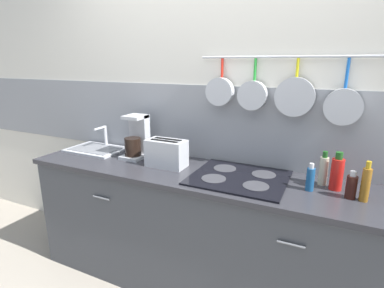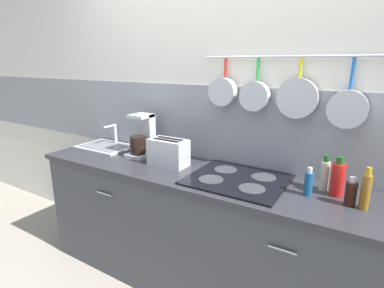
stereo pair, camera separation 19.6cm
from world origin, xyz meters
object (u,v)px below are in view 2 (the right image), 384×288
object	(u,v)px
bottle_dish_soap	(309,183)
bottle_hot_sauce	(338,179)
toaster	(168,152)
bottle_olive_oil	(325,175)
bottle_sesame_oil	(366,191)
coffee_maker	(142,138)
bottle_vinegar	(351,193)

from	to	relation	value
bottle_dish_soap	bottle_hot_sauce	size ratio (longest dim) A/B	0.73
toaster	bottle_olive_oil	bearing A→B (deg)	6.79
bottle_sesame_oil	coffee_maker	bearing A→B (deg)	175.39
bottle_dish_soap	bottle_sesame_oil	world-z (taller)	bottle_sesame_oil
bottle_vinegar	bottle_sesame_oil	distance (m)	0.07
bottle_dish_soap	coffee_maker	bearing A→B (deg)	175.38
toaster	bottle_olive_oil	size ratio (longest dim) A/B	1.42
toaster	bottle_olive_oil	world-z (taller)	bottle_olive_oil
coffee_maker	toaster	world-z (taller)	coffee_maker
coffee_maker	bottle_hot_sauce	world-z (taller)	coffee_maker
bottle_olive_oil	bottle_hot_sauce	size ratio (longest dim) A/B	0.93
bottle_olive_oil	coffee_maker	bearing A→B (deg)	-179.05
coffee_maker	bottle_hot_sauce	bearing A→B (deg)	-0.94
toaster	bottle_sesame_oil	bearing A→B (deg)	-1.22
toaster	bottle_sesame_oil	distance (m)	1.21
toaster	bottle_dish_soap	distance (m)	0.94
bottle_hot_sauce	bottle_sesame_oil	distance (m)	0.17
bottle_vinegar	bottle_olive_oil	bearing A→B (deg)	137.06
bottle_sesame_oil	toaster	bearing A→B (deg)	178.78
toaster	bottle_sesame_oil	xyz separation A→B (m)	(1.21, -0.03, 0.00)
coffee_maker	bottle_olive_oil	world-z (taller)	coffee_maker
coffee_maker	bottle_vinegar	distance (m)	1.48
coffee_maker	bottle_hot_sauce	distance (m)	1.40
coffee_maker	bottle_olive_oil	distance (m)	1.32
toaster	bottle_sesame_oil	size ratio (longest dim) A/B	1.33
bottle_sesame_oil	bottle_vinegar	bearing A→B (deg)	172.06
bottle_vinegar	bottle_sesame_oil	world-z (taller)	bottle_sesame_oil
toaster	bottle_hot_sauce	size ratio (longest dim) A/B	1.31
bottle_olive_oil	bottle_dish_soap	bearing A→B (deg)	-115.92
bottle_dish_soap	bottle_vinegar	distance (m)	0.21
coffee_maker	bottle_vinegar	world-z (taller)	coffee_maker
bottle_dish_soap	bottle_vinegar	xyz separation A→B (m)	(0.21, -0.01, -0.00)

